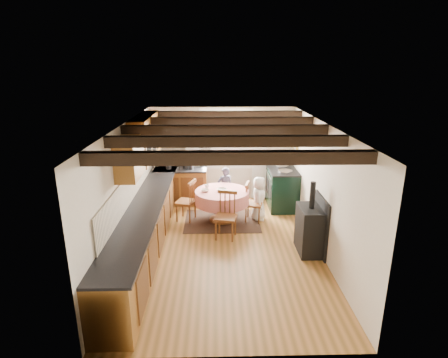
{
  "coord_description": "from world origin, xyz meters",
  "views": [
    {
      "loc": [
        -0.17,
        -6.31,
        3.4
      ],
      "look_at": [
        0.0,
        0.8,
        1.15
      ],
      "focal_mm": 29.13,
      "sensor_mm": 36.0,
      "label": 1
    }
  ],
  "objects_px": {
    "cup": "(207,187)",
    "chair_near": "(226,216)",
    "chair_right": "(254,202)",
    "child_far": "(225,188)",
    "aga_range": "(282,188)",
    "dining_table": "(222,206)",
    "cast_iron_stove": "(311,218)",
    "child_right": "(259,198)",
    "chair_left": "(186,200)"
  },
  "relations": [
    {
      "from": "dining_table",
      "to": "aga_range",
      "type": "xyz_separation_m",
      "value": [
        1.5,
        0.83,
        0.13
      ]
    },
    {
      "from": "chair_left",
      "to": "cast_iron_stove",
      "type": "height_order",
      "value": "cast_iron_stove"
    },
    {
      "from": "chair_near",
      "to": "chair_left",
      "type": "bearing_deg",
      "value": 147.33
    },
    {
      "from": "cup",
      "to": "chair_left",
      "type": "bearing_deg",
      "value": -169.5
    },
    {
      "from": "chair_left",
      "to": "child_right",
      "type": "bearing_deg",
      "value": 109.05
    },
    {
      "from": "chair_near",
      "to": "aga_range",
      "type": "relative_size",
      "value": 0.91
    },
    {
      "from": "chair_near",
      "to": "cast_iron_stove",
      "type": "distance_m",
      "value": 1.68
    },
    {
      "from": "cast_iron_stove",
      "to": "child_right",
      "type": "xyz_separation_m",
      "value": [
        -0.78,
        1.53,
        -0.19
      ]
    },
    {
      "from": "child_right",
      "to": "dining_table",
      "type": "bearing_deg",
      "value": 102.67
    },
    {
      "from": "dining_table",
      "to": "cup",
      "type": "bearing_deg",
      "value": 153.35
    },
    {
      "from": "aga_range",
      "to": "child_right",
      "type": "relative_size",
      "value": 1.05
    },
    {
      "from": "chair_left",
      "to": "child_far",
      "type": "height_order",
      "value": "child_far"
    },
    {
      "from": "chair_right",
      "to": "cast_iron_stove",
      "type": "relative_size",
      "value": 0.65
    },
    {
      "from": "cast_iron_stove",
      "to": "dining_table",
      "type": "bearing_deg",
      "value": 138.15
    },
    {
      "from": "cast_iron_stove",
      "to": "cup",
      "type": "distance_m",
      "value": 2.53
    },
    {
      "from": "chair_near",
      "to": "cast_iron_stove",
      "type": "xyz_separation_m",
      "value": [
        1.55,
        -0.62,
        0.21
      ]
    },
    {
      "from": "child_right",
      "to": "chair_near",
      "type": "bearing_deg",
      "value": 146.44
    },
    {
      "from": "chair_left",
      "to": "child_far",
      "type": "xyz_separation_m",
      "value": [
        0.9,
        0.68,
        0.05
      ]
    },
    {
      "from": "chair_near",
      "to": "chair_right",
      "type": "distance_m",
      "value": 1.05
    },
    {
      "from": "dining_table",
      "to": "chair_right",
      "type": "bearing_deg",
      "value": -0.45
    },
    {
      "from": "aga_range",
      "to": "child_right",
      "type": "distance_m",
      "value": 1.0
    },
    {
      "from": "dining_table",
      "to": "cup",
      "type": "relative_size",
      "value": 11.98
    },
    {
      "from": "chair_near",
      "to": "chair_right",
      "type": "height_order",
      "value": "chair_near"
    },
    {
      "from": "chair_left",
      "to": "cast_iron_stove",
      "type": "relative_size",
      "value": 0.69
    },
    {
      "from": "aga_range",
      "to": "chair_near",
      "type": "bearing_deg",
      "value": -131.06
    },
    {
      "from": "chair_left",
      "to": "child_right",
      "type": "height_order",
      "value": "child_right"
    },
    {
      "from": "chair_near",
      "to": "aga_range",
      "type": "distance_m",
      "value": 2.2
    },
    {
      "from": "chair_right",
      "to": "child_far",
      "type": "height_order",
      "value": "child_far"
    },
    {
      "from": "chair_left",
      "to": "dining_table",
      "type": "bearing_deg",
      "value": 103.17
    },
    {
      "from": "chair_left",
      "to": "chair_right",
      "type": "distance_m",
      "value": 1.53
    },
    {
      "from": "aga_range",
      "to": "cast_iron_stove",
      "type": "xyz_separation_m",
      "value": [
        0.11,
        -2.28,
        0.2
      ]
    },
    {
      "from": "dining_table",
      "to": "child_right",
      "type": "relative_size",
      "value": 1.18
    },
    {
      "from": "dining_table",
      "to": "child_far",
      "type": "xyz_separation_m",
      "value": [
        0.09,
        0.77,
        0.16
      ]
    },
    {
      "from": "aga_range",
      "to": "dining_table",
      "type": "bearing_deg",
      "value": -151.09
    },
    {
      "from": "child_far",
      "to": "cup",
      "type": "bearing_deg",
      "value": 39.31
    },
    {
      "from": "chair_near",
      "to": "chair_right",
      "type": "xyz_separation_m",
      "value": [
        0.65,
        0.82,
        -0.04
      ]
    },
    {
      "from": "cup",
      "to": "chair_right",
      "type": "bearing_deg",
      "value": -9.49
    },
    {
      "from": "aga_range",
      "to": "cup",
      "type": "xyz_separation_m",
      "value": [
        -1.84,
        -0.66,
        0.28
      ]
    },
    {
      "from": "aga_range",
      "to": "child_far",
      "type": "bearing_deg",
      "value": -177.4
    },
    {
      "from": "child_far",
      "to": "chair_right",
      "type": "bearing_deg",
      "value": 113.81
    },
    {
      "from": "chair_near",
      "to": "child_right",
      "type": "distance_m",
      "value": 1.2
    },
    {
      "from": "chair_right",
      "to": "child_right",
      "type": "height_order",
      "value": "child_right"
    },
    {
      "from": "chair_left",
      "to": "chair_right",
      "type": "bearing_deg",
      "value": 105.59
    },
    {
      "from": "dining_table",
      "to": "child_far",
      "type": "height_order",
      "value": "child_far"
    },
    {
      "from": "dining_table",
      "to": "chair_right",
      "type": "height_order",
      "value": "chair_right"
    },
    {
      "from": "chair_near",
      "to": "cup",
      "type": "height_order",
      "value": "chair_near"
    },
    {
      "from": "chair_right",
      "to": "aga_range",
      "type": "bearing_deg",
      "value": -29.12
    },
    {
      "from": "dining_table",
      "to": "chair_right",
      "type": "distance_m",
      "value": 0.72
    },
    {
      "from": "cup",
      "to": "chair_near",
      "type": "bearing_deg",
      "value": -68.25
    },
    {
      "from": "dining_table",
      "to": "cast_iron_stove",
      "type": "xyz_separation_m",
      "value": [
        1.61,
        -1.44,
        0.33
      ]
    }
  ]
}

